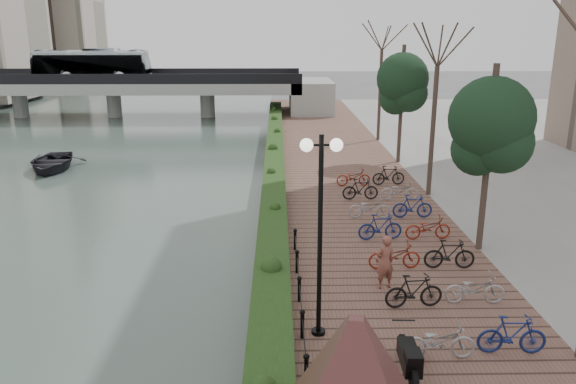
{
  "coord_description": "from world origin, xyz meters",
  "views": [
    {
      "loc": [
        0.81,
        -9.68,
        7.99
      ],
      "look_at": [
        1.19,
        11.25,
        2.0
      ],
      "focal_mm": 35.0,
      "sensor_mm": 36.0,
      "label": 1
    }
  ],
  "objects_px": {
    "boat": "(51,162)",
    "motorcycle": "(408,356)",
    "pedestrian": "(385,262)",
    "lamppost": "(321,195)"
  },
  "relations": [
    {
      "from": "boat",
      "to": "motorcycle",
      "type": "bearing_deg",
      "value": -60.78
    },
    {
      "from": "pedestrian",
      "to": "lamppost",
      "type": "bearing_deg",
      "value": 31.0
    },
    {
      "from": "motorcycle",
      "to": "boat",
      "type": "bearing_deg",
      "value": 128.92
    },
    {
      "from": "pedestrian",
      "to": "boat",
      "type": "relative_size",
      "value": 0.35
    },
    {
      "from": "lamppost",
      "to": "pedestrian",
      "type": "height_order",
      "value": "lamppost"
    },
    {
      "from": "boat",
      "to": "pedestrian",
      "type": "bearing_deg",
      "value": -53.61
    },
    {
      "from": "motorcycle",
      "to": "boat",
      "type": "distance_m",
      "value": 27.4
    },
    {
      "from": "motorcycle",
      "to": "pedestrian",
      "type": "bearing_deg",
      "value": 88.25
    },
    {
      "from": "lamppost",
      "to": "motorcycle",
      "type": "relative_size",
      "value": 3.02
    },
    {
      "from": "pedestrian",
      "to": "boat",
      "type": "height_order",
      "value": "pedestrian"
    }
  ]
}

